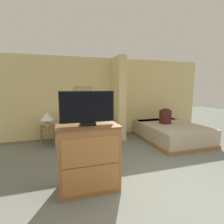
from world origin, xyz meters
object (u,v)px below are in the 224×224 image
at_px(tv, 87,108).
at_px(bed, 170,132).
at_px(table_lamp, 47,117).
at_px(couch, 86,131).
at_px(tv_dresser, 88,158).
at_px(backpack, 165,116).
at_px(coffee_table, 92,140).

distance_m(tv, bed, 3.61).
xyz_separation_m(table_lamp, tv, (0.75, -2.53, 0.52)).
xyz_separation_m(couch, bed, (2.55, -0.69, -0.07)).
relative_size(couch, tv_dresser, 1.68).
relative_size(tv_dresser, backpack, 2.23).
bearing_deg(backpack, tv_dresser, -144.37).
bearing_deg(bed, tv_dresser, -147.53).
bearing_deg(tv, coffee_table, 77.22).
relative_size(tv, backpack, 1.76).
distance_m(coffee_table, table_lamp, 1.61).
bearing_deg(tv, table_lamp, 106.42).
xyz_separation_m(couch, table_lamp, (-1.10, -0.01, 0.49)).
bearing_deg(tv, couch, 82.06).
height_order(coffee_table, backpack, backpack).
height_order(tv, bed, tv).
height_order(bed, backpack, backpack).
bearing_deg(tv_dresser, table_lamp, 106.41).
relative_size(coffee_table, tv_dresser, 0.63).
height_order(couch, backpack, backpack).
distance_m(couch, bed, 2.64).
height_order(table_lamp, tv, tv).
height_order(tv, backpack, tv).
bearing_deg(table_lamp, coffee_table, -46.40).
bearing_deg(tv_dresser, backpack, 35.63).
xyz_separation_m(bed, backpack, (-0.10, 0.16, 0.50)).
xyz_separation_m(coffee_table, tv_dresser, (-0.32, -1.41, 0.16)).
height_order(table_lamp, bed, table_lamp).
xyz_separation_m(couch, tv, (-0.35, -2.54, 1.02)).
relative_size(table_lamp, backpack, 0.84).
relative_size(coffee_table, backpack, 1.40).
relative_size(tv_dresser, bed, 0.50).
relative_size(tv, bed, 0.39).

